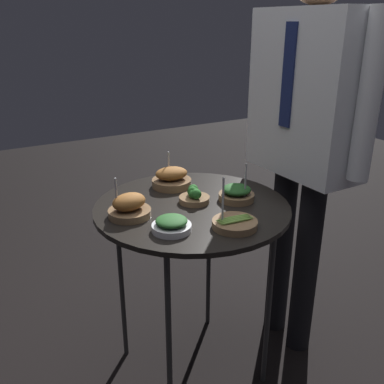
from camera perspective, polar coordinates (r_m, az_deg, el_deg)
ground_plane at (r=1.99m, az=0.00°, el=-22.18°), size 8.00×8.00×0.00m
serving_cart at (r=1.59m, az=0.00°, el=-3.43°), size 0.72×0.72×0.76m
bowl_broccoli_back_right at (r=1.58m, az=0.29°, el=-0.55°), size 0.11×0.11×0.06m
bowl_spinach_mid_left at (r=1.37m, az=-2.74°, el=-4.37°), size 0.13×0.13×0.05m
bowl_roast_front_right at (r=1.73m, az=-2.74°, el=1.81°), size 0.16×0.16×0.13m
bowl_spinach_front_center at (r=1.61m, az=5.96°, el=-0.19°), size 0.13×0.13×0.15m
bowl_roast_mid_right at (r=1.48m, az=-8.36°, el=-1.99°), size 0.15×0.15×0.14m
bowl_asparagus_near_rim at (r=1.40m, az=5.70°, el=-4.17°), size 0.15×0.15×0.17m
waiter_figure at (r=1.74m, az=15.11°, el=9.91°), size 0.61×0.23×1.66m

